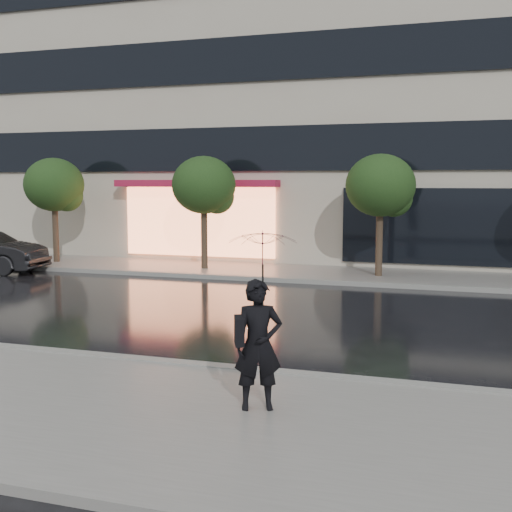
% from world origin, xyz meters
% --- Properties ---
extents(ground, '(120.00, 120.00, 0.00)m').
position_xyz_m(ground, '(0.00, 0.00, 0.00)').
color(ground, black).
rests_on(ground, ground).
extents(sidewalk_near, '(60.00, 4.50, 0.12)m').
position_xyz_m(sidewalk_near, '(0.00, -3.25, 0.06)').
color(sidewalk_near, slate).
rests_on(sidewalk_near, ground).
extents(sidewalk_far, '(60.00, 3.50, 0.12)m').
position_xyz_m(sidewalk_far, '(0.00, 10.25, 0.06)').
color(sidewalk_far, slate).
rests_on(sidewalk_far, ground).
extents(curb_near, '(60.00, 0.25, 0.14)m').
position_xyz_m(curb_near, '(0.00, -1.00, 0.07)').
color(curb_near, gray).
rests_on(curb_near, ground).
extents(curb_far, '(60.00, 0.25, 0.14)m').
position_xyz_m(curb_far, '(0.00, 8.50, 0.07)').
color(curb_far, gray).
rests_on(curb_far, ground).
extents(office_building, '(30.00, 12.76, 18.00)m').
position_xyz_m(office_building, '(-0.00, 17.97, 9.00)').
color(office_building, '#B5AC99').
rests_on(office_building, ground).
extents(tree_far_west, '(2.20, 2.20, 3.99)m').
position_xyz_m(tree_far_west, '(-8.94, 10.03, 2.92)').
color(tree_far_west, '#33261C').
rests_on(tree_far_west, ground).
extents(tree_mid_west, '(2.20, 2.20, 3.99)m').
position_xyz_m(tree_mid_west, '(-2.94, 10.03, 2.92)').
color(tree_mid_west, '#33261C').
rests_on(tree_mid_west, ground).
extents(tree_mid_east, '(2.20, 2.20, 3.99)m').
position_xyz_m(tree_mid_east, '(3.06, 10.03, 2.92)').
color(tree_mid_east, '#33261C').
rests_on(tree_mid_east, ground).
extents(pedestrian_with_umbrella, '(1.19, 1.19, 2.39)m').
position_xyz_m(pedestrian_with_umbrella, '(2.97, -2.67, 1.65)').
color(pedestrian_with_umbrella, black).
rests_on(pedestrian_with_umbrella, sidewalk_near).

